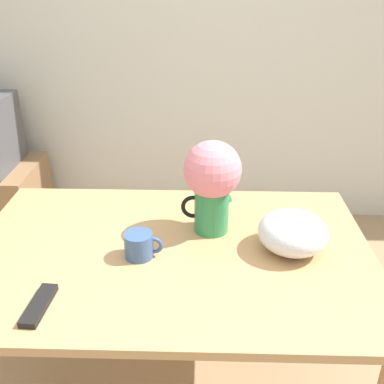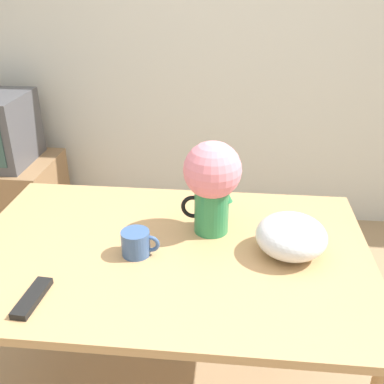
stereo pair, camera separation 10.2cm
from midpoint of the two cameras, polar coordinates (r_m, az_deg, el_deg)
The scene contains 6 objects.
wall_back at distance 3.03m, azimuth 0.90°, elevation 19.55°, with size 8.00×0.05×2.60m.
table at distance 1.64m, azimuth -4.52°, elevation -10.28°, with size 1.41×0.93×0.79m.
flower_vase at distance 1.59m, azimuth 0.74°, elevation 1.57°, with size 0.22×0.21×0.35m.
coffee_mug at distance 1.54m, azimuth -8.57°, elevation -6.73°, with size 0.13×0.10×0.09m.
white_bowl at distance 1.57m, azimuth 10.86°, elevation -5.08°, with size 0.24×0.24×0.14m.
remote_control at distance 1.42m, azimuth -20.88°, elevation -13.32°, with size 0.06×0.18×0.02m.
Camera 1 is at (-0.01, -1.06, 1.68)m, focal length 42.00 mm.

